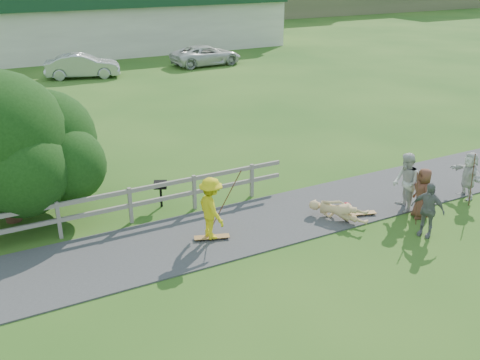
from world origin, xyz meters
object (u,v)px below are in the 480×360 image
Objects in this scene: spectator_a at (406,183)px; spectator_b at (428,209)px; spectator_c at (422,193)px; car_silver at (82,66)px; tree at (5,167)px; car_white at (206,55)px; skater_fallen at (338,211)px; spectator_d at (468,175)px; bbq at (161,194)px; skater_rider at (211,212)px.

spectator_a reaches higher than spectator_b.
spectator_a reaches higher than spectator_c.
tree reaches higher than car_silver.
tree is (-10.59, 4.81, 0.79)m from spectator_a.
car_white is at bearing -165.87° from spectator_c.
skater_fallen is at bearing -88.05° from spectator_c.
skater_fallen is 25.13m from car_white.
skater_fallen is 4.70m from spectator_d.
spectator_c is 25.53m from car_white.
spectator_b is 0.26× the size of tree.
car_silver is 0.91× the size of car_white.
spectator_c reaches higher than bbq.
tree reaches higher than spectator_a.
spectator_b reaches higher than car_silver.
spectator_c reaches higher than car_white.
car_silver is at bearing 88.40° from car_white.
spectator_a reaches higher than bbq.
spectator_a reaches higher than spectator_d.
skater_fallen is 0.35× the size of car_white.
skater_rider reaches higher than spectator_c.
skater_rider is 5.90m from spectator_b.
car_white is at bearing -26.58° from skater_rider.
skater_rider is 1.13× the size of spectator_c.
skater_rider is 0.95× the size of spectator_a.
tree is at bearing 138.96° from car_white.
car_silver is (-3.55, 25.75, -0.02)m from spectator_b.
tree is 4.50m from bbq.
skater_rider is at bearing 140.10° from skater_fallen.
spectator_d is at bearing -149.80° from car_silver.
skater_rider is at bearing -80.44° from spectator_c.
skater_fallen is at bearing 160.84° from car_white.
skater_rider is at bearing 152.37° from car_white.
skater_rider is at bearing -39.31° from tree.
bbq is at bearing -100.61° from spectator_d.
spectator_c and spectator_d have the same top height.
skater_rider is 25.80m from car_white.
spectator_b is 1.02× the size of spectator_d.
spectator_c is 2.36m from spectator_d.
tree is (-6.43, -19.46, 0.94)m from car_silver.
skater_fallen is 0.97× the size of spectator_a.
tree reaches higher than skater_fallen.
spectator_c is (2.30, -0.95, 0.45)m from skater_fallen.
bbq is (-8.88, 3.91, -0.35)m from spectator_d.
skater_fallen is (3.76, -0.65, -0.54)m from skater_rider.
bbq is (-6.43, 3.68, -0.49)m from spectator_a.
spectator_d is (8.41, -1.25, -0.10)m from skater_rider.
spectator_c is 0.30× the size of car_white.
skater_rider is at bearing -169.31° from car_silver.
car_white reaches higher than skater_fallen.
spectator_d reaches higher than skater_fallen.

